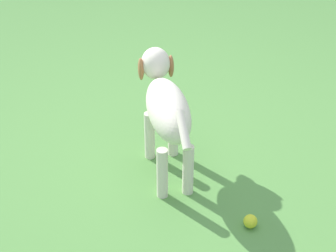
% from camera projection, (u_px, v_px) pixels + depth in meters
% --- Properties ---
extents(ground, '(14.00, 14.00, 0.00)m').
position_uv_depth(ground, '(157.00, 162.00, 2.99)').
color(ground, '#548C42').
extents(dog, '(0.35, 0.84, 0.59)m').
position_uv_depth(dog, '(166.00, 106.00, 2.74)').
color(dog, silver).
rests_on(dog, ground).
extents(tennis_ball_1, '(0.07, 0.07, 0.07)m').
position_uv_depth(tennis_ball_1, '(250.00, 221.00, 2.55)').
color(tennis_ball_1, '#CCD52D').
rests_on(tennis_ball_1, ground).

